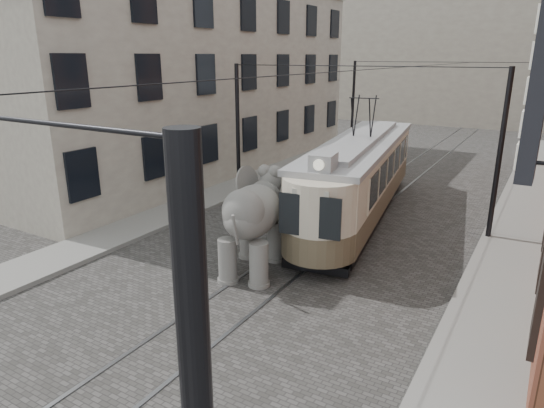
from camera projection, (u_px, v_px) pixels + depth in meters
The scene contains 9 objects.
ground at pixel (279, 270), 14.73m from camera, with size 120.00×120.00×0.00m, color #43403E.
tram_rails at pixel (279, 269), 14.73m from camera, with size 1.54×80.00×0.02m, color slate, non-canonical shape.
sidewalk_right at pixel (489, 320), 11.79m from camera, with size 2.00×60.00×0.15m, color slate.
sidewalk_left at pixel (129, 230), 17.88m from camera, with size 2.00×60.00×0.15m, color slate.
stucco_building at pixel (198, 80), 26.82m from camera, with size 7.00×24.00×10.00m, color gray.
distant_block at pixel (488, 48), 45.50m from camera, with size 28.00×10.00×14.00m, color gray.
catenary at pixel (340, 147), 18.04m from camera, with size 11.00×30.20×6.00m, color black, non-canonical shape.
tram at pixel (361, 159), 18.95m from camera, with size 2.50×12.13×4.81m, color #C2B59D, non-canonical shape.
elephant at pixel (253, 225), 14.27m from camera, with size 2.65×4.81×2.95m, color #605D59, non-canonical shape.
Camera 1 is at (6.69, -11.69, 6.32)m, focal length 31.51 mm.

